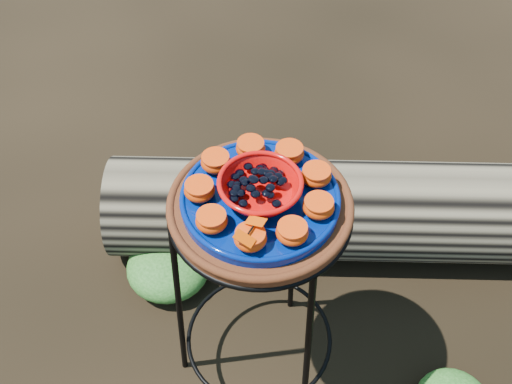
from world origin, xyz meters
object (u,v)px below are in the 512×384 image
at_px(plant_stand, 259,299).
at_px(cobalt_plate, 260,200).
at_px(terracotta_saucer, 260,208).
at_px(driftwood_log, 380,211).
at_px(red_bowl, 260,189).

xyz_separation_m(plant_stand, cobalt_plate, (0.00, 0.00, 0.39)).
bearing_deg(terracotta_saucer, plant_stand, 0.00).
bearing_deg(terracotta_saucer, driftwood_log, 75.74).
distance_m(terracotta_saucer, driftwood_log, 0.81).
bearing_deg(terracotta_saucer, red_bowl, 0.00).
height_order(terracotta_saucer, driftwood_log, terracotta_saucer).
relative_size(red_bowl, driftwood_log, 0.10).
bearing_deg(driftwood_log, plant_stand, -104.26).
height_order(cobalt_plate, red_bowl, red_bowl).
distance_m(terracotta_saucer, red_bowl, 0.06).
relative_size(terracotta_saucer, cobalt_plate, 1.17).
bearing_deg(plant_stand, driftwood_log, 75.74).
relative_size(plant_stand, red_bowl, 4.15).
bearing_deg(cobalt_plate, driftwood_log, 75.74).
height_order(plant_stand, red_bowl, red_bowl).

